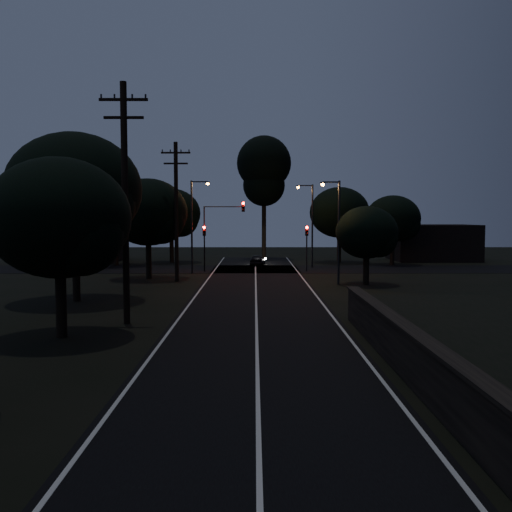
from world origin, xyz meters
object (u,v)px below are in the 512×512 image
object	(u,v)px
utility_pole_far	(176,209)
car	(258,260)
signal_right	(307,240)
streetlight_c	(337,225)
signal_mast	(223,223)
signal_left	(204,240)
tall_pine	(264,170)
streetlight_a	(194,220)
streetlight_b	(310,220)
utility_pole_mid	(125,199)

from	to	relation	value
utility_pole_far	car	world-z (taller)	utility_pole_far
signal_right	streetlight_c	world-z (taller)	streetlight_c
utility_pole_far	signal_mast	size ratio (longest dim) A/B	1.68
signal_left	tall_pine	bearing A→B (deg)	69.54
streetlight_a	signal_right	bearing A→B (deg)	11.34
streetlight_c	car	size ratio (longest dim) A/B	2.32
tall_pine	streetlight_c	size ratio (longest dim) A/B	1.89
signal_right	streetlight_b	world-z (taller)	streetlight_b
signal_mast	car	size ratio (longest dim) A/B	1.93
tall_pine	signal_right	world-z (taller)	tall_pine
signal_left	streetlight_b	world-z (taller)	streetlight_b
tall_pine	streetlight_b	size ratio (longest dim) A/B	1.77
utility_pole_far	streetlight_a	world-z (taller)	utility_pole_far
car	utility_pole_far	bearing A→B (deg)	72.96
signal_mast	car	bearing A→B (deg)	62.41
utility_pole_mid	streetlight_a	size ratio (longest dim) A/B	1.38
utility_pole_mid	car	xyz separation A→B (m)	(6.22, 31.00, -5.19)
utility_pole_mid	streetlight_c	xyz separation A→B (m)	(11.83, 15.00, -1.39)
signal_left	streetlight_b	xyz separation A→B (m)	(9.91, 4.01, 1.80)
utility_pole_mid	signal_left	distance (m)	25.19
utility_pole_far	car	size ratio (longest dim) A/B	3.24
utility_pole_far	signal_mast	xyz separation A→B (m)	(3.09, 7.99, -1.15)
signal_right	streetlight_c	size ratio (longest dim) A/B	0.55
signal_right	utility_pole_far	bearing A→B (deg)	-143.00
signal_right	streetlight_b	distance (m)	4.45
utility_pole_far	signal_left	size ratio (longest dim) A/B	2.56
utility_pole_mid	car	world-z (taller)	utility_pole_mid
tall_pine	signal_mast	world-z (taller)	tall_pine
utility_pole_far	streetlight_b	size ratio (longest dim) A/B	1.31
utility_pole_mid	streetlight_a	distance (m)	23.04
signal_left	signal_right	world-z (taller)	same
streetlight_a	signal_left	bearing A→B (deg)	70.41
car	tall_pine	bearing A→B (deg)	-87.99
streetlight_b	utility_pole_mid	bearing A→B (deg)	-111.30
streetlight_b	car	size ratio (longest dim) A/B	2.47
signal_left	car	distance (m)	8.04
utility_pole_far	utility_pole_mid	bearing A→B (deg)	-90.00
signal_right	streetlight_a	bearing A→B (deg)	-168.66
streetlight_b	car	bearing A→B (deg)	158.52
tall_pine	signal_right	size ratio (longest dim) A/B	3.46
signal_left	streetlight_c	distance (m)	14.52
utility_pole_far	streetlight_c	world-z (taller)	utility_pole_far
streetlight_a	streetlight_c	size ratio (longest dim) A/B	1.07
signal_right	tall_pine	bearing A→B (deg)	103.49
signal_right	car	distance (m)	7.78
streetlight_c	utility_pole_mid	bearing A→B (deg)	-128.26
signal_mast	streetlight_b	distance (m)	9.15
signal_mast	streetlight_a	xyz separation A→B (m)	(-2.39, -1.99, 0.30)
utility_pole_mid	streetlight_b	bearing A→B (deg)	68.70
utility_pole_mid	streetlight_b	distance (m)	31.15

